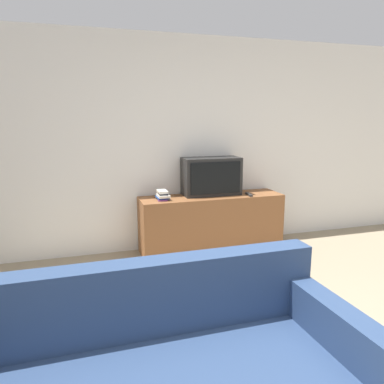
% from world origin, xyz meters
% --- Properties ---
extents(wall_back, '(9.00, 0.06, 2.60)m').
position_xyz_m(wall_back, '(0.00, 3.03, 1.30)').
color(wall_back, white).
rests_on(wall_back, ground_plane).
extents(tv_stand, '(1.77, 0.46, 0.69)m').
position_xyz_m(tv_stand, '(0.35, 2.75, 0.34)').
color(tv_stand, brown).
rests_on(tv_stand, ground_plane).
extents(television, '(0.71, 0.32, 0.46)m').
position_xyz_m(television, '(0.37, 2.82, 0.92)').
color(television, black).
rests_on(television, tv_stand).
extents(book_stack, '(0.14, 0.23, 0.11)m').
position_xyz_m(book_stack, '(-0.27, 2.72, 0.74)').
color(book_stack, '#7A3884').
rests_on(book_stack, tv_stand).
extents(remote_on_stand, '(0.06, 0.19, 0.02)m').
position_xyz_m(remote_on_stand, '(0.79, 2.63, 0.70)').
color(remote_on_stand, '#2D2D2D').
rests_on(remote_on_stand, tv_stand).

